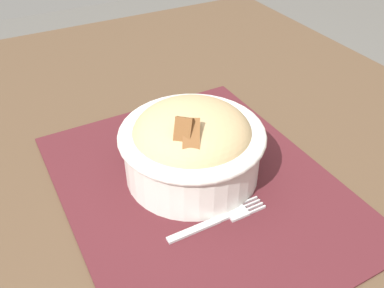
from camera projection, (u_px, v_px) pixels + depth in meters
The scene contains 4 objects.
table at pixel (205, 215), 0.59m from camera, with size 1.27×0.98×0.77m.
placemat at pixel (198, 184), 0.55m from camera, with size 0.42×0.34×0.00m, color #47191E.
bowl at pixel (192, 143), 0.54m from camera, with size 0.20×0.20×0.12m.
fork at pixel (221, 218), 0.50m from camera, with size 0.02×0.13×0.00m.
Camera 1 is at (0.35, -0.21, 1.15)m, focal length 38.66 mm.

